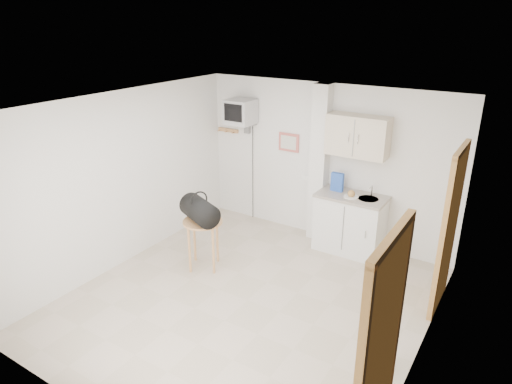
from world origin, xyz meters
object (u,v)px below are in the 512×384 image
Objects in this scene: duffel_bag at (200,210)px; water_bottle at (385,357)px; crt_television at (241,113)px; round_table at (203,228)px.

water_bottle is at bearing 12.37° from duffel_bag.
crt_television reaches higher than duffel_bag.
duffel_bag is at bearing -75.34° from crt_television.
crt_television is at bearing 128.82° from duffel_bag.
round_table is (0.45, -1.64, -1.32)m from crt_television.
water_bottle is (2.87, -0.60, -0.76)m from duffel_bag.
water_bottle is at bearing -12.61° from round_table.
duffel_bag is 2.11× the size of water_bottle.
round_table is 0.29m from duffel_bag.
crt_television reaches higher than water_bottle.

